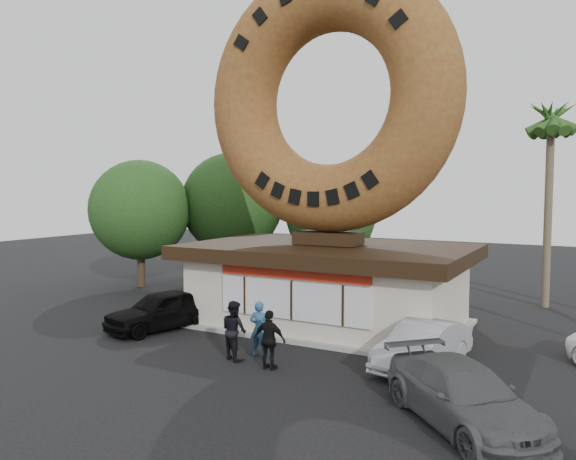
% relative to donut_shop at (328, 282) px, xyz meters
% --- Properties ---
extents(ground, '(90.00, 90.00, 0.00)m').
position_rel_donut_shop_xyz_m(ground, '(0.00, -5.98, -1.77)').
color(ground, black).
rests_on(ground, ground).
extents(donut_shop, '(11.20, 7.20, 3.80)m').
position_rel_donut_shop_xyz_m(donut_shop, '(0.00, 0.00, 0.00)').
color(donut_shop, beige).
rests_on(donut_shop, ground).
extents(giant_donut, '(10.61, 2.70, 10.61)m').
position_rel_donut_shop_xyz_m(giant_donut, '(0.00, 0.02, 7.34)').
color(giant_donut, olive).
rests_on(giant_donut, donut_shop).
extents(tree_west, '(6.00, 6.00, 7.65)m').
position_rel_donut_shop_xyz_m(tree_west, '(-9.50, 7.02, 2.87)').
color(tree_west, '#473321').
rests_on(tree_west, ground).
extents(tree_mid, '(5.20, 5.20, 6.63)m').
position_rel_donut_shop_xyz_m(tree_mid, '(-4.00, 9.02, 2.25)').
color(tree_mid, '#473321').
rests_on(tree_mid, ground).
extents(tree_far, '(5.60, 5.60, 7.14)m').
position_rel_donut_shop_xyz_m(tree_far, '(-13.00, 3.02, 2.56)').
color(tree_far, '#473321').
rests_on(tree_far, ground).
extents(palm_near, '(2.60, 2.60, 9.75)m').
position_rel_donut_shop_xyz_m(palm_near, '(7.50, 8.02, 6.65)').
color(palm_near, '#726651').
rests_on(palm_near, ground).
extents(street_lamp, '(2.11, 0.20, 8.00)m').
position_rel_donut_shop_xyz_m(street_lamp, '(-1.86, 10.02, 2.72)').
color(street_lamp, '#59595E').
rests_on(street_lamp, ground).
extents(person_left, '(0.74, 0.56, 1.85)m').
position_rel_donut_shop_xyz_m(person_left, '(-0.17, -5.01, -0.84)').
color(person_left, '#27527A').
rests_on(person_left, ground).
extents(person_center, '(1.14, 1.03, 1.93)m').
position_rel_donut_shop_xyz_m(person_center, '(-0.71, -5.68, -0.80)').
color(person_center, black).
rests_on(person_center, ground).
extents(person_right, '(1.09, 0.48, 1.84)m').
position_rel_donut_shop_xyz_m(person_right, '(0.82, -6.01, -0.85)').
color(person_right, black).
rests_on(person_right, ground).
extents(car_black, '(3.02, 4.84, 1.54)m').
position_rel_donut_shop_xyz_m(car_black, '(-5.43, -3.84, -1.00)').
color(car_black, black).
rests_on(car_black, ground).
extents(car_silver, '(2.26, 4.50, 1.42)m').
position_rel_donut_shop_xyz_m(car_silver, '(4.90, -3.55, -1.06)').
color(car_silver, '#A4A4A9').
rests_on(car_silver, ground).
extents(car_grey, '(4.94, 4.95, 1.44)m').
position_rel_donut_shop_xyz_m(car_grey, '(6.88, -7.31, -1.04)').
color(car_grey, '#55585A').
rests_on(car_grey, ground).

